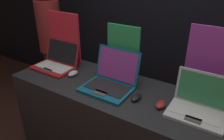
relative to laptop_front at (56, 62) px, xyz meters
name	(u,v)px	position (x,y,z in m)	size (l,w,h in m)	color
wall_back	(172,7)	(0.64, 1.24, 0.37)	(8.00, 0.05, 2.80)	black
display_counter	(113,135)	(0.64, -0.03, -0.54)	(1.71, 0.59, 0.97)	black
laptop_front	(56,62)	(0.00, 0.00, 0.00)	(0.38, 0.30, 0.23)	maroon
mouse_front	(73,73)	(0.24, -0.05, -0.04)	(0.06, 0.11, 0.04)	#B2B2B7
promo_stand_front	(65,39)	(0.00, 0.13, 0.18)	(0.36, 0.07, 0.49)	black
laptop_middle	(111,80)	(0.62, -0.04, 0.01)	(0.37, 0.34, 0.28)	#0F5170
mouse_middle	(136,97)	(0.87, -0.09, -0.04)	(0.06, 0.12, 0.04)	black
promo_stand_middle	(123,54)	(0.62, 0.15, 0.16)	(0.28, 0.07, 0.45)	black
laptop_back	(199,105)	(1.27, -0.01, 0.00)	(0.35, 0.27, 0.25)	#B7B7BC
mouse_back	(161,105)	(1.05, -0.08, -0.04)	(0.06, 0.10, 0.04)	maroon
promo_stand_back	(211,66)	(1.27, 0.21, 0.19)	(0.34, 0.07, 0.52)	black
person_bystander	(52,45)	(-0.76, 0.64, -0.18)	(0.31, 0.31, 1.63)	#282833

